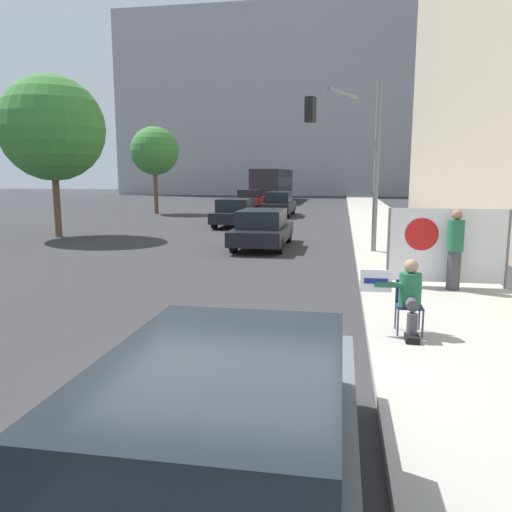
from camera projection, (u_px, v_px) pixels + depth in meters
The scene contains 15 objects.
ground_plane at pixel (227, 409), 5.64m from camera, with size 160.00×160.00×0.00m, color #303033.
sidewalk_curb at pixel (393, 240), 19.66m from camera, with size 3.16×90.00×0.15m, color #A8A399.
building_backdrop_far at pixel (320, 106), 65.55m from camera, with size 52.00×12.00×23.09m.
seated_protester at pixel (409, 295), 7.73m from camera, with size 0.97×0.77×1.18m.
jogger_on_sidewalk at pixel (455, 249), 10.71m from camera, with size 0.34×0.34×1.74m.
protest_banner at pixel (446, 246), 11.00m from camera, with size 2.58×0.06×1.74m.
traffic_light_pole at pixel (350, 139), 16.23m from camera, with size 2.47×2.24×5.36m.
parked_car_curbside at pixel (227, 448), 3.52m from camera, with size 1.83×4.68×1.43m.
car_on_road_nearest at pixel (263, 228), 18.01m from camera, with size 1.78×4.48×1.38m.
car_on_road_midblock at pixel (236, 212), 25.41m from camera, with size 1.85×4.32×1.41m.
car_on_road_distant at pixel (279, 204), 31.76m from camera, with size 1.70×4.76×1.55m.
car_on_road_far_lane at pixel (250, 198), 40.19m from camera, with size 1.87×4.37×1.45m.
city_bus_on_road at pixel (273, 183), 48.78m from camera, with size 2.56×12.46×3.11m.
street_tree_near_curb at pixel (52, 129), 20.58m from camera, with size 4.30×4.30×6.65m.
street_tree_midblock at pixel (155, 151), 33.29m from camera, with size 3.20×3.20×5.79m.
Camera 1 is at (1.22, -5.15, 2.62)m, focal length 35.00 mm.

